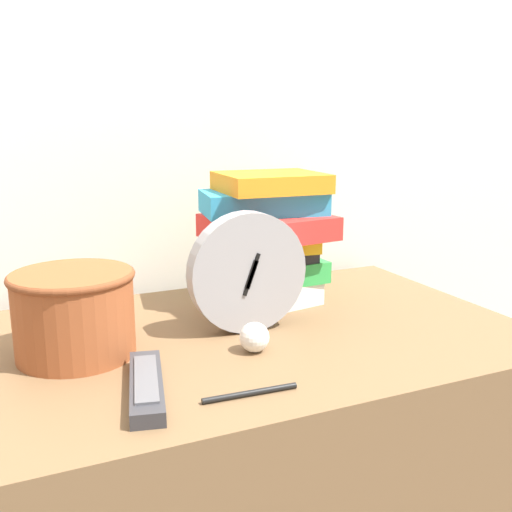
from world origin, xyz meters
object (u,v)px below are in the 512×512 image
(tv_remote, at_px, (146,385))
(book_stack, at_px, (265,238))
(basket, at_px, (74,311))
(pen, at_px, (250,393))
(crumpled_paper_ball, at_px, (254,337))
(desk_clock, at_px, (248,272))

(tv_remote, bearing_deg, book_stack, 43.30)
(basket, distance_m, tv_remote, 0.19)
(basket, relative_size, pen, 1.42)
(basket, relative_size, crumpled_paper_ball, 3.99)
(desk_clock, distance_m, crumpled_paper_ball, 0.12)
(book_stack, distance_m, pen, 0.42)
(basket, bearing_deg, desk_clock, -1.93)
(tv_remote, bearing_deg, pen, -27.93)
(desk_clock, height_order, pen, desk_clock)
(desk_clock, xyz_separation_m, pen, (-0.10, -0.23, -0.10))
(tv_remote, bearing_deg, basket, 110.55)
(book_stack, height_order, pen, book_stack)
(crumpled_paper_ball, bearing_deg, desk_clock, 72.45)
(basket, xyz_separation_m, tv_remote, (0.06, -0.17, -0.06))
(book_stack, height_order, tv_remote, book_stack)
(desk_clock, bearing_deg, crumpled_paper_ball, -107.55)
(book_stack, height_order, crumpled_paper_ball, book_stack)
(basket, xyz_separation_m, crumpled_paper_ball, (0.25, -0.10, -0.05))
(desk_clock, relative_size, crumpled_paper_ball, 4.37)
(crumpled_paper_ball, xyz_separation_m, pen, (-0.07, -0.14, -0.02))
(tv_remote, bearing_deg, desk_clock, 36.81)
(book_stack, distance_m, basket, 0.40)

